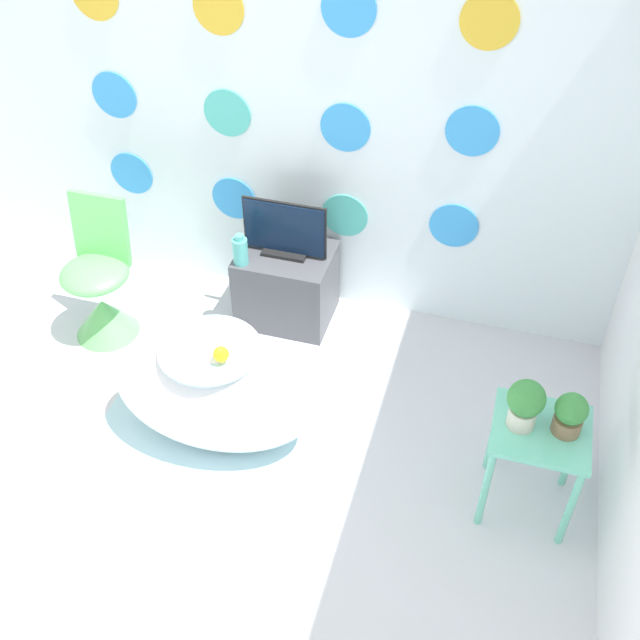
{
  "coord_description": "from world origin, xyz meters",
  "views": [
    {
      "loc": [
        1.15,
        -1.19,
        2.81
      ],
      "look_at": [
        0.5,
        1.03,
        0.8
      ],
      "focal_mm": 42.0,
      "sensor_mm": 36.0,
      "label": 1
    }
  ],
  "objects_px": {
    "bathtub": "(216,389)",
    "chair": "(101,294)",
    "potted_plant_right": "(570,414)",
    "tv": "(285,231)",
    "vase": "(240,251)",
    "potted_plant_left": "(525,403)"
  },
  "relations": [
    {
      "from": "potted_plant_left",
      "to": "potted_plant_right",
      "type": "height_order",
      "value": "potted_plant_left"
    },
    {
      "from": "potted_plant_right",
      "to": "bathtub",
      "type": "bearing_deg",
      "value": 179.73
    },
    {
      "from": "tv",
      "to": "potted_plant_left",
      "type": "distance_m",
      "value": 1.61
    },
    {
      "from": "bathtub",
      "to": "potted_plant_right",
      "type": "height_order",
      "value": "potted_plant_right"
    },
    {
      "from": "vase",
      "to": "potted_plant_left",
      "type": "distance_m",
      "value": 1.71
    },
    {
      "from": "bathtub",
      "to": "potted_plant_left",
      "type": "relative_size",
      "value": 4.23
    },
    {
      "from": "bathtub",
      "to": "tv",
      "type": "xyz_separation_m",
      "value": [
        0.05,
        0.91,
        0.3
      ]
    },
    {
      "from": "bathtub",
      "to": "chair",
      "type": "relative_size",
      "value": 1.23
    },
    {
      "from": "vase",
      "to": "potted_plant_left",
      "type": "xyz_separation_m",
      "value": [
        1.51,
        -0.79,
        0.11
      ]
    },
    {
      "from": "chair",
      "to": "potted_plant_right",
      "type": "bearing_deg",
      "value": -11.85
    },
    {
      "from": "chair",
      "to": "vase",
      "type": "distance_m",
      "value": 0.81
    },
    {
      "from": "chair",
      "to": "vase",
      "type": "height_order",
      "value": "chair"
    },
    {
      "from": "bathtub",
      "to": "potted_plant_left",
      "type": "distance_m",
      "value": 1.4
    },
    {
      "from": "bathtub",
      "to": "tv",
      "type": "bearing_deg",
      "value": 87.15
    },
    {
      "from": "vase",
      "to": "potted_plant_left",
      "type": "height_order",
      "value": "potted_plant_left"
    },
    {
      "from": "tv",
      "to": "potted_plant_right",
      "type": "distance_m",
      "value": 1.75
    },
    {
      "from": "tv",
      "to": "potted_plant_left",
      "type": "bearing_deg",
      "value": -35.45
    },
    {
      "from": "chair",
      "to": "tv",
      "type": "xyz_separation_m",
      "value": [
        0.92,
        0.41,
        0.32
      ]
    },
    {
      "from": "chair",
      "to": "bathtub",
      "type": "bearing_deg",
      "value": -29.66
    },
    {
      "from": "chair",
      "to": "tv",
      "type": "distance_m",
      "value": 1.06
    },
    {
      "from": "tv",
      "to": "bathtub",
      "type": "bearing_deg",
      "value": -92.85
    },
    {
      "from": "vase",
      "to": "chair",
      "type": "bearing_deg",
      "value": -159.97
    }
  ]
}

